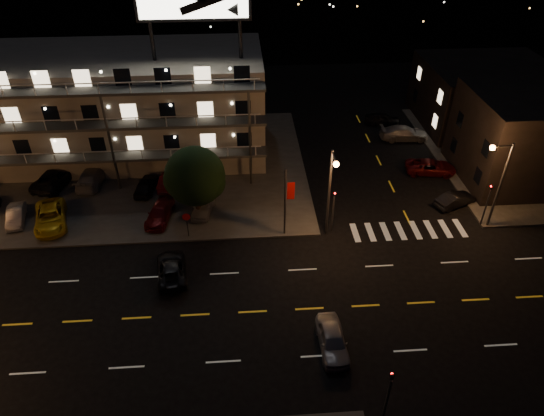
{
  "coord_description": "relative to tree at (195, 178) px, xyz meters",
  "views": [
    {
      "loc": [
        1.71,
        -23.19,
        25.66
      ],
      "look_at": [
        3.92,
        8.0,
        3.09
      ],
      "focal_mm": 32.0,
      "sensor_mm": 36.0,
      "label": 1
    }
  ],
  "objects": [
    {
      "name": "lot_car_3",
      "position": [
        -3.27,
        -0.22,
        -3.3
      ],
      "size": [
        2.58,
        4.7,
        1.29
      ],
      "primitive_type": "imported",
      "rotation": [
        0.0,
        0.0,
        -0.18
      ],
      "color": "#560C0F",
      "rests_on": "curb_nw"
    },
    {
      "name": "ground",
      "position": [
        2.32,
        -11.37,
        -4.09
      ],
      "size": [
        140.0,
        140.0,
        0.0
      ],
      "primitive_type": "plane",
      "color": "black",
      "rests_on": "ground"
    },
    {
      "name": "signal_sw",
      "position": [
        11.32,
        -19.87,
        -1.53
      ],
      "size": [
        0.2,
        0.27,
        4.6
      ],
      "color": "#2D2D30",
      "rests_on": "ground"
    },
    {
      "name": "lot_car_1",
      "position": [
        -15.62,
        0.33,
        -3.33
      ],
      "size": [
        2.08,
        3.89,
        1.22
      ],
      "primitive_type": "imported",
      "rotation": [
        0.0,
        0.0,
        0.23
      ],
      "color": "gray",
      "rests_on": "curb_nw"
    },
    {
      "name": "road_car_west",
      "position": [
        -1.63,
        -7.26,
        -3.45
      ],
      "size": [
        2.72,
        4.84,
        1.28
      ],
      "primitive_type": "imported",
      "rotation": [
        0.0,
        0.0,
        3.28
      ],
      "color": "black",
      "rests_on": "ground"
    },
    {
      "name": "signal_nw",
      "position": [
        11.32,
        -2.88,
        -1.53
      ],
      "size": [
        0.2,
        0.27,
        4.6
      ],
      "color": "#2D2D30",
      "rests_on": "ground"
    },
    {
      "name": "signal_ne",
      "position": [
        24.31,
        -2.87,
        -1.53
      ],
      "size": [
        0.27,
        0.2,
        4.6
      ],
      "color": "#2D2D30",
      "rests_on": "ground"
    },
    {
      "name": "motel",
      "position": [
        -7.63,
        12.51,
        1.25
      ],
      "size": [
        28.0,
        13.8,
        18.1
      ],
      "color": "#9C9488",
      "rests_on": "ground"
    },
    {
      "name": "lot_car_7",
      "position": [
        -10.42,
        6.11,
        -3.18
      ],
      "size": [
        2.59,
        5.43,
        1.53
      ],
      "primitive_type": "imported",
      "rotation": [
        0.0,
        0.0,
        3.05
      ],
      "color": "gray",
      "rests_on": "curb_nw"
    },
    {
      "name": "streetlight_ne",
      "position": [
        24.45,
        -3.07,
        0.87
      ],
      "size": [
        1.92,
        0.44,
        8.0
      ],
      "color": "#2D2D30",
      "rests_on": "ground"
    },
    {
      "name": "curb_nw",
      "position": [
        -11.68,
        8.63,
        -4.02
      ],
      "size": [
        44.0,
        24.0,
        0.15
      ],
      "primitive_type": "cube",
      "color": "#383835",
      "rests_on": "ground"
    },
    {
      "name": "banner_north",
      "position": [
        7.4,
        -2.97,
        -0.67
      ],
      "size": [
        0.83,
        0.16,
        6.4
      ],
      "color": "#2D2D30",
      "rests_on": "ground"
    },
    {
      "name": "side_bldg_back",
      "position": [
        32.3,
        16.63,
        -0.59
      ],
      "size": [
        14.06,
        12.0,
        7.0
      ],
      "color": "black",
      "rests_on": "ground"
    },
    {
      "name": "road_car_east",
      "position": [
        9.3,
        -14.74,
        -3.37
      ],
      "size": [
        1.81,
        4.28,
        1.45
      ],
      "primitive_type": "imported",
      "rotation": [
        0.0,
        0.0,
        0.02
      ],
      "color": "gray",
      "rests_on": "ground"
    },
    {
      "name": "lot_car_4",
      "position": [
        0.4,
        0.52,
        -3.29
      ],
      "size": [
        2.22,
        4.06,
        1.31
      ],
      "primitive_type": "imported",
      "rotation": [
        0.0,
        0.0,
        -0.18
      ],
      "color": "gray",
      "rests_on": "curb_nw"
    },
    {
      "name": "stop_sign",
      "position": [
        -0.68,
        -2.8,
        -2.38
      ],
      "size": [
        0.91,
        0.11,
        2.61
      ],
      "color": "#2D2D30",
      "rests_on": "ground"
    },
    {
      "name": "streetlight_nc",
      "position": [
        10.82,
        -3.44,
        0.87
      ],
      "size": [
        0.44,
        1.92,
        8.0
      ],
      "color": "#2D2D30",
      "rests_on": "ground"
    },
    {
      "name": "side_bldg_front",
      "position": [
        32.3,
        4.63,
        0.16
      ],
      "size": [
        14.06,
        10.0,
        8.5
      ],
      "color": "black",
      "rests_on": "ground"
    },
    {
      "name": "side_car_0",
      "position": [
        23.13,
        0.13,
        -3.45
      ],
      "size": [
        4.12,
        2.8,
        1.29
      ],
      "primitive_type": "imported",
      "rotation": [
        0.0,
        0.0,
        1.98
      ],
      "color": "black",
      "rests_on": "ground"
    },
    {
      "name": "side_car_1",
      "position": [
        22.8,
        5.82,
        -3.41
      ],
      "size": [
        5.22,
        2.99,
        1.37
      ],
      "primitive_type": "imported",
      "rotation": [
        0.0,
        0.0,
        1.42
      ],
      "color": "#560C0F",
      "rests_on": "ground"
    },
    {
      "name": "tree",
      "position": [
        0.0,
        0.0,
        0.0
      ],
      "size": [
        5.27,
        5.08,
        6.64
      ],
      "color": "black",
      "rests_on": "curb_nw"
    },
    {
      "name": "lot_car_2",
      "position": [
        -12.5,
        -0.32,
        -3.2
      ],
      "size": [
        3.8,
        5.79,
        1.48
      ],
      "primitive_type": "imported",
      "rotation": [
        0.0,
        0.0,
        0.27
      ],
      "color": "gold",
      "rests_on": "curb_nw"
    },
    {
      "name": "lot_car_6",
      "position": [
        -13.95,
        6.13,
        -3.17
      ],
      "size": [
        3.8,
        5.98,
        1.54
      ],
      "primitive_type": "imported",
      "rotation": [
        0.0,
        0.0,
        2.9
      ],
      "color": "black",
      "rests_on": "curb_nw"
    },
    {
      "name": "side_car_2",
      "position": [
        22.24,
        13.08,
        -3.32
      ],
      "size": [
        5.41,
        2.4,
        1.54
      ],
      "primitive_type": "imported",
      "rotation": [
        0.0,
        0.0,
        1.53
      ],
      "color": "gray",
      "rests_on": "ground"
    },
    {
      "name": "lot_car_9",
      "position": [
        -2.98,
        5.13,
        -3.27
      ],
      "size": [
        2.01,
        4.26,
        1.35
      ],
      "primitive_type": "imported",
      "rotation": [
        0.0,
        0.0,
        2.99
      ],
      "color": "#560C0F",
      "rests_on": "curb_nw"
    },
    {
      "name": "side_car_3",
      "position": [
        20.8,
        17.0,
        -3.39
      ],
      "size": [
        4.41,
        2.55,
        1.41
      ],
      "primitive_type": "imported",
      "rotation": [
        0.0,
        0.0,
        1.34
      ],
      "color": "black",
      "rests_on": "ground"
    },
    {
      "name": "lot_car_8",
      "position": [
        -5.07,
        4.29,
        -3.27
      ],
      "size": [
        2.14,
        4.14,
        1.35
      ],
      "primitive_type": "imported",
      "rotation": [
        0.0,
        0.0,
        3.0
      ],
      "color": "black",
      "rests_on": "curb_nw"
    },
    {
      "name": "curb_ne",
      "position": [
        32.32,
        8.63,
        -4.02
      ],
      "size": [
        16.0,
        24.0,
        0.15
      ],
      "primitive_type": "cube",
      "color": "#383835",
      "rests_on": "ground"
    }
  ]
}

